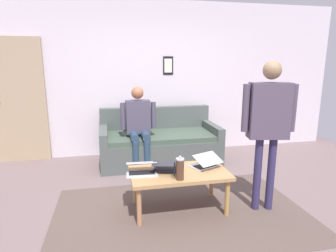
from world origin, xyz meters
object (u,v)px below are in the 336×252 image
(person_seated, at_px, (139,123))
(interior_door, at_px, (20,101))
(laptop_center, at_px, (205,163))
(laptop_right, at_px, (142,170))
(coffee_table, at_px, (179,176))
(person_standing, at_px, (268,118))
(couch, at_px, (159,144))
(laptop_left, at_px, (166,167))
(french_press, at_px, (180,169))

(person_seated, bearing_deg, interior_door, -21.44)
(laptop_center, distance_m, laptop_right, 0.75)
(laptop_center, bearing_deg, coffee_table, 12.69)
(laptop_right, bearing_deg, person_standing, 171.21)
(interior_door, bearing_deg, couch, 167.19)
(coffee_table, relative_size, laptop_right, 3.10)
(interior_door, bearing_deg, laptop_right, 129.23)
(interior_door, xyz_separation_m, coffee_table, (-2.16, 2.17, -0.62))
(laptop_center, bearing_deg, interior_door, -40.05)
(interior_door, distance_m, laptop_center, 3.30)
(couch, distance_m, laptop_right, 1.72)
(interior_door, bearing_deg, coffee_table, 134.92)
(couch, bearing_deg, interior_door, -12.81)
(coffee_table, distance_m, person_standing, 1.16)
(laptop_left, height_order, laptop_center, laptop_center)
(french_press, height_order, person_standing, person_standing)
(laptop_center, relative_size, person_standing, 0.23)
(laptop_right, distance_m, french_press, 0.45)
(interior_door, distance_m, person_standing, 3.89)
(coffee_table, height_order, laptop_center, laptop_center)
(couch, relative_size, laptop_center, 4.94)
(coffee_table, distance_m, laptop_right, 0.43)
(person_standing, bearing_deg, coffee_table, -10.94)
(laptop_right, height_order, person_seated, person_seated)
(laptop_left, distance_m, french_press, 0.29)
(laptop_center, height_order, person_standing, person_standing)
(interior_door, distance_m, coffee_table, 3.13)
(laptop_center, bearing_deg, person_standing, 157.20)
(laptop_right, height_order, person_standing, person_standing)
(coffee_table, distance_m, laptop_center, 0.35)
(laptop_center, distance_m, person_seated, 1.51)
(laptop_left, bearing_deg, person_standing, 167.85)
(laptop_right, distance_m, person_standing, 1.48)
(interior_door, xyz_separation_m, french_press, (-2.12, 2.38, -0.45))
(interior_door, bearing_deg, laptop_left, 133.70)
(laptop_center, relative_size, french_press, 1.52)
(laptop_right, height_order, french_press, french_press)
(coffee_table, relative_size, person_standing, 0.65)
(person_seated, bearing_deg, laptop_left, 96.27)
(interior_door, height_order, laptop_right, interior_door)
(couch, xyz_separation_m, coffee_table, (0.07, 1.66, 0.11))
(couch, distance_m, french_press, 1.90)
(couch, distance_m, laptop_center, 1.62)
(interior_door, height_order, laptop_center, interior_door)
(couch, height_order, laptop_right, couch)
(laptop_right, bearing_deg, coffee_table, 176.14)
(coffee_table, distance_m, person_seated, 1.50)
(laptop_left, xyz_separation_m, french_press, (-0.09, 0.26, 0.07))
(couch, height_order, person_seated, person_seated)
(person_seated, bearing_deg, person_standing, 127.22)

